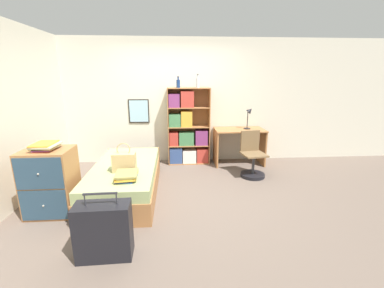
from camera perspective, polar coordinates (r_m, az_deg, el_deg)
name	(u,v)px	position (r m, az deg, el deg)	size (l,w,h in m)	color
ground_plane	(176,192)	(4.28, -3.63, -10.52)	(14.00, 14.00, 0.00)	#66564C
wall_back	(174,102)	(5.54, -4.04, 9.32)	(10.00, 0.09, 2.60)	beige
wall_left	(15,114)	(4.53, -34.64, 5.49)	(0.06, 10.00, 2.60)	beige
bed	(126,179)	(4.28, -14.50, -7.53)	(0.98, 2.00, 0.48)	#A36B3D
handbag	(124,162)	(3.87, -14.81, -3.82)	(0.33, 0.18, 0.43)	tan
book_stack_on_bed	(126,176)	(3.59, -14.39, -6.88)	(0.32, 0.38, 0.10)	#334C84
suitcase	(104,231)	(2.91, -18.99, -17.81)	(0.56, 0.28, 0.73)	black
dresser	(51,182)	(3.99, -28.91, -7.36)	(0.62, 0.54, 0.90)	#A36B3D
magazine_pile_on_dresser	(45,146)	(3.83, -29.90, -0.43)	(0.32, 0.36, 0.09)	#B2382D
bookcase	(187,131)	(5.43, -1.22, 2.80)	(0.88, 0.31, 1.60)	#A36B3D
bottle_green	(178,83)	(5.27, -3.08, 13.31)	(0.08, 0.08, 0.22)	navy
bottle_brown	(198,83)	(5.29, 1.27, 13.50)	(0.07, 0.07, 0.27)	#B7BCC1
desk	(239,140)	(5.51, 10.42, 0.78)	(1.03, 0.59, 0.76)	#A36B3D
desk_lamp	(249,114)	(5.47, 12.63, 6.52)	(0.19, 0.14, 0.46)	black
desk_chair	(252,162)	(4.95, 13.24, -3.91)	(0.47, 0.47, 0.85)	black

